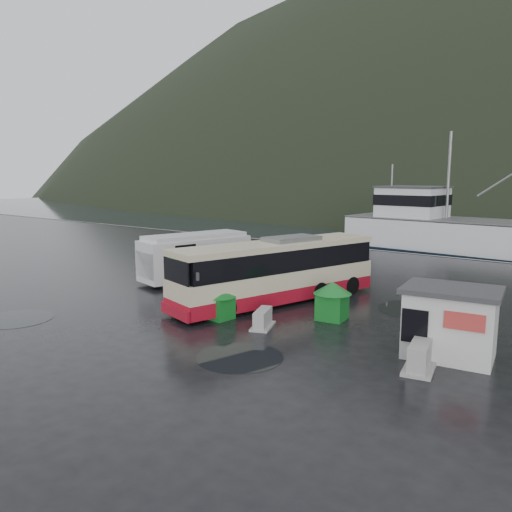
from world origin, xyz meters
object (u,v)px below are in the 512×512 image
Objects in this scene: dome_tent at (196,311)px; ticket_kiosk at (448,357)px; fishing_trawler at (482,245)px; white_van at (196,280)px; jersey_barrier_b at (419,369)px; coach_bus at (277,302)px; waste_bin_right at (220,319)px; waste_bin_left at (332,319)px; jersey_barrier_a at (263,327)px.

ticket_kiosk is (10.60, 1.05, 0.00)m from dome_tent.
fishing_trawler is at bearing 93.62° from ticket_kiosk.
white_van is at bearing 158.41° from ticket_kiosk.
jersey_barrier_b is (-0.37, -1.65, 0.00)m from ticket_kiosk.
coach_bus is 9.12m from ticket_kiosk.
dome_tent is at bearing 171.64° from waste_bin_right.
fishing_trawler is at bearing 83.58° from white_van.
fishing_trawler is (2.72, 27.09, 0.00)m from coach_bus.
waste_bin_left is 0.06× the size of fishing_trawler.
fishing_trawler is (0.79, 30.79, 0.00)m from jersey_barrier_a.
white_van is 4.04× the size of waste_bin_left.
ticket_kiosk is at bearing 77.40° from jersey_barrier_b.
white_van reaches higher than waste_bin_right.
waste_bin_left is (3.55, -1.03, 0.00)m from coach_bus.
ticket_kiosk is at bearing 8.15° from waste_bin_right.
waste_bin_right reaches higher than jersey_barrier_a.
ticket_kiosk is (8.76, -2.53, 0.00)m from coach_bus.
coach_bus is at bearing 117.52° from jersey_barrier_a.
ticket_kiosk is (15.33, -3.73, 0.00)m from white_van.
waste_bin_left is (10.12, -2.23, 0.00)m from white_van.
coach_bus is 27.22m from fishing_trawler.
dome_tent is at bearing -154.68° from waste_bin_left.
jersey_barrier_b is 0.06× the size of fishing_trawler.
white_van reaches higher than waste_bin_left.
fishing_trawler reaches higher than white_van.
coach_bus is 3.75× the size of dome_tent.
white_van is at bearing 167.56° from waste_bin_left.
waste_bin_right is 8.63m from jersey_barrier_b.
waste_bin_left is 0.91× the size of jersey_barrier_b.
dome_tent is 1.66× the size of jersey_barrier_b.
jersey_barrier_b is at bearing -11.15° from coach_bus.
ticket_kiosk is 30.23m from fishing_trawler.
waste_bin_left is 0.55× the size of dome_tent.
ticket_kiosk is 1.71× the size of jersey_barrier_b.
coach_bus is 3.63× the size of ticket_kiosk.
dome_tent is (-1.62, 0.24, 0.00)m from waste_bin_right.
waste_bin_left is 5.78m from jersey_barrier_b.
fishing_trawler is (9.29, 25.88, 0.00)m from white_van.
ticket_kiosk is 1.69m from jersey_barrier_b.
coach_bus reaches higher than jersey_barrier_a.
ticket_kiosk is at bearing 9.70° from jersey_barrier_a.
waste_bin_left reaches higher than waste_bin_right.
white_van is 2.22× the size of dome_tent.
jersey_barrier_a is at bearing 3.18° from waste_bin_right.
jersey_barrier_b is at bearing -2.38° from waste_bin_right.
jersey_barrier_a is (-1.62, -2.67, 0.00)m from waste_bin_left.
fishing_trawler reaches higher than jersey_barrier_a.
fishing_trawler is (4.56, 30.67, 0.00)m from dome_tent.
waste_bin_right is at bearing -143.55° from waste_bin_left.
jersey_barrier_b is at bearing -33.01° from waste_bin_left.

